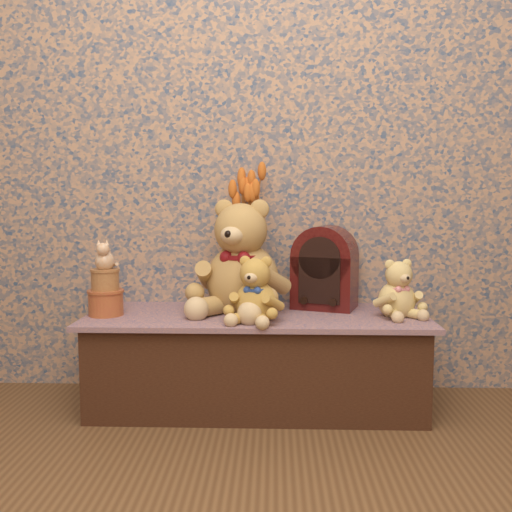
{
  "coord_description": "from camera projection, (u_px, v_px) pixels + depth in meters",
  "views": [
    {
      "loc": [
        0.07,
        -0.99,
        0.85
      ],
      "look_at": [
        0.0,
        1.2,
        0.62
      ],
      "focal_mm": 39.51,
      "sensor_mm": 36.0,
      "label": 1
    }
  ],
  "objects": [
    {
      "name": "display_shelf",
      "position": [
        256.0,
        360.0,
        2.29
      ],
      "size": [
        1.36,
        0.52,
        0.38
      ],
      "primitive_type": "cube",
      "color": "navy",
      "rests_on": "ground"
    },
    {
      "name": "teddy_large",
      "position": [
        243.0,
        252.0,
        2.29
      ],
      "size": [
        0.52,
        0.57,
        0.49
      ],
      "primitive_type": null,
      "rotation": [
        0.0,
        0.0,
        -0.34
      ],
      "color": "#AF7C43",
      "rests_on": "display_shelf"
    },
    {
      "name": "teddy_medium",
      "position": [
        256.0,
        286.0,
        2.13
      ],
      "size": [
        0.28,
        0.3,
        0.27
      ],
      "primitive_type": null,
      "rotation": [
        0.0,
        0.0,
        -0.29
      ],
      "color": "#B18232",
      "rests_on": "display_shelf"
    },
    {
      "name": "teddy_small",
      "position": [
        397.0,
        286.0,
        2.21
      ],
      "size": [
        0.26,
        0.28,
        0.24
      ],
      "primitive_type": null,
      "rotation": [
        0.0,
        0.0,
        0.34
      ],
      "color": "tan",
      "rests_on": "display_shelf"
    },
    {
      "name": "cathedral_radio",
      "position": [
        325.0,
        267.0,
        2.38
      ],
      "size": [
        0.3,
        0.26,
        0.35
      ],
      "primitive_type": null,
      "rotation": [
        0.0,
        0.0,
        -0.33
      ],
      "color": "#3E0B0B",
      "rests_on": "display_shelf"
    },
    {
      "name": "ceramic_vase",
      "position": [
        247.0,
        285.0,
        2.4
      ],
      "size": [
        0.13,
        0.13,
        0.19
      ],
      "primitive_type": "cylinder",
      "rotation": [
        0.0,
        0.0,
        -0.1
      ],
      "color": "tan",
      "rests_on": "display_shelf"
    },
    {
      "name": "dried_stalks",
      "position": [
        247.0,
        214.0,
        2.37
      ],
      "size": [
        0.24,
        0.24,
        0.41
      ],
      "primitive_type": null,
      "rotation": [
        0.0,
        0.0,
        -0.15
      ],
      "color": "#CA6120",
      "rests_on": "ceramic_vase"
    },
    {
      "name": "biscuit_tin_lower",
      "position": [
        106.0,
        303.0,
        2.24
      ],
      "size": [
        0.16,
        0.16,
        0.1
      ],
      "primitive_type": "cylinder",
      "rotation": [
        0.0,
        0.0,
        -0.18
      ],
      "color": "#BE7A38",
      "rests_on": "display_shelf"
    },
    {
      "name": "biscuit_tin_upper",
      "position": [
        105.0,
        280.0,
        2.23
      ],
      "size": [
        0.13,
        0.13,
        0.08
      ],
      "primitive_type": "cylinder",
      "rotation": [
        0.0,
        0.0,
        0.18
      ],
      "color": "tan",
      "rests_on": "biscuit_tin_lower"
    },
    {
      "name": "cat_figurine",
      "position": [
        104.0,
        254.0,
        2.22
      ],
      "size": [
        0.1,
        0.11,
        0.12
      ],
      "primitive_type": null,
      "rotation": [
        0.0,
        0.0,
        0.11
      ],
      "color": "silver",
      "rests_on": "biscuit_tin_upper"
    }
  ]
}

